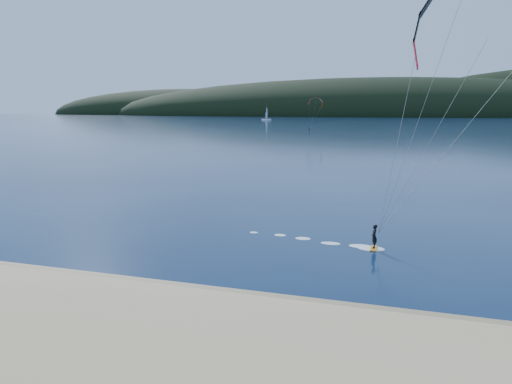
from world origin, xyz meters
TOP-DOWN VIEW (x-y plane):
  - ground at (0.00, 0.00)m, footprint 1800.00×1800.00m
  - wet_sand at (0.00, 4.50)m, footprint 220.00×2.50m
  - headland at (0.63, 745.28)m, footprint 1200.00×310.00m
  - kitesurfer_near at (16.28, 12.94)m, footprint 21.35×6.82m
  - kitesurfer_far at (-28.26, 197.61)m, footprint 7.16×5.27m
  - sailboat at (-112.24, 407.02)m, footprint 8.61×5.61m

SIDE VIEW (x-z plane):
  - ground at x=0.00m, z-range 0.00..0.00m
  - headland at x=0.63m, z-range -70.00..70.00m
  - wet_sand at x=0.00m, z-range 0.00..0.10m
  - sailboat at x=-112.24m, z-range -5.28..7.10m
  - kitesurfer_far at x=-28.26m, z-range 4.63..18.89m
  - kitesurfer_near at x=16.28m, z-range 5.06..22.56m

